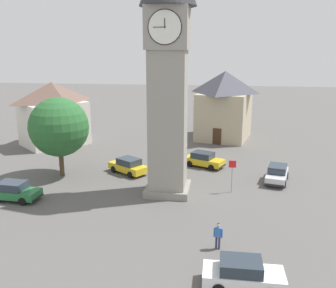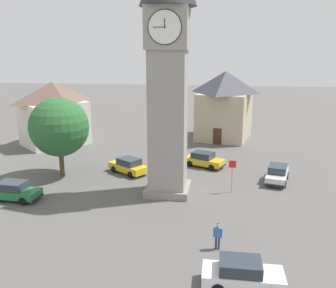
# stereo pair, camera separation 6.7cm
# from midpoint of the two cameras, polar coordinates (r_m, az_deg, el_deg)

# --- Properties ---
(ground_plane) EXTENTS (200.00, 200.00, 0.00)m
(ground_plane) POSITION_cam_midpoint_polar(r_m,az_deg,el_deg) (31.80, -0.06, -7.42)
(ground_plane) COLOR #565451
(clock_tower) EXTENTS (4.39, 4.39, 21.30)m
(clock_tower) POSITION_cam_midpoint_polar(r_m,az_deg,el_deg) (29.57, -0.07, 15.63)
(clock_tower) COLOR gray
(clock_tower) RESTS_ON ground
(car_blue_kerb) EXTENTS (4.46, 3.20, 1.53)m
(car_blue_kerb) POSITION_cam_midpoint_polar(r_m,az_deg,el_deg) (38.52, 5.46, -2.39)
(car_blue_kerb) COLOR gold
(car_blue_kerb) RESTS_ON ground
(car_silver_kerb) EXTENTS (4.23, 2.02, 1.53)m
(car_silver_kerb) POSITION_cam_midpoint_polar(r_m,az_deg,el_deg) (32.43, -22.68, -6.69)
(car_silver_kerb) COLOR #236B38
(car_silver_kerb) RESTS_ON ground
(car_red_corner) EXTENTS (2.60, 4.41, 1.53)m
(car_red_corner) POSITION_cam_midpoint_polar(r_m,az_deg,el_deg) (35.44, 16.37, -4.40)
(car_red_corner) COLOR silver
(car_red_corner) RESTS_ON ground
(car_white_side) EXTENTS (4.14, 1.84, 1.53)m
(car_white_side) POSITION_cam_midpoint_polar(r_m,az_deg,el_deg) (20.18, 11.31, -18.97)
(car_white_side) COLOR white
(car_white_side) RESTS_ON ground
(car_black_far) EXTENTS (4.36, 3.72, 1.53)m
(car_black_far) POSITION_cam_midpoint_polar(r_m,az_deg,el_deg) (36.52, -6.18, -3.34)
(car_black_far) COLOR gold
(car_black_far) RESTS_ON ground
(pedestrian) EXTENTS (0.55, 0.29, 1.69)m
(pedestrian) POSITION_cam_midpoint_polar(r_m,az_deg,el_deg) (23.13, 7.62, -13.50)
(pedestrian) COLOR #2D3351
(pedestrian) RESTS_ON ground
(tree) EXTENTS (5.57, 5.57, 7.54)m
(tree) POSITION_cam_midpoint_polar(r_m,az_deg,el_deg) (36.17, -16.46, 2.51)
(tree) COLOR brown
(tree) RESTS_ON ground
(building_shop_left) EXTENTS (9.48, 9.68, 7.93)m
(building_shop_left) POSITION_cam_midpoint_polar(r_m,az_deg,el_deg) (49.02, -17.24, 4.56)
(building_shop_left) COLOR silver
(building_shop_left) RESTS_ON ground
(building_terrace_right) EXTENTS (8.21, 9.18, 9.08)m
(building_terrace_right) POSITION_cam_midpoint_polar(r_m,az_deg,el_deg) (50.73, 8.61, 6.01)
(building_terrace_right) COLOR tan
(building_terrace_right) RESTS_ON ground
(road_sign) EXTENTS (0.60, 0.07, 2.80)m
(road_sign) POSITION_cam_midpoint_polar(r_m,az_deg,el_deg) (31.61, 9.77, -4.10)
(road_sign) COLOR gray
(road_sign) RESTS_ON ground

